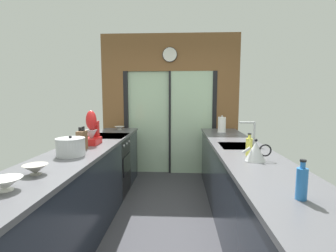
{
  "coord_description": "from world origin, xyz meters",
  "views": [
    {
      "loc": [
        0.2,
        -2.43,
        1.5
      ],
      "look_at": [
        0.03,
        1.0,
        1.1
      ],
      "focal_mm": 26.47,
      "sensor_mm": 36.0,
      "label": 1
    }
  ],
  "objects_px": {
    "mixing_bowl_near": "(5,184)",
    "mixing_bowl_mid": "(35,169)",
    "mixing_bowl_far": "(120,128)",
    "stock_pot": "(71,147)",
    "soap_bottle_near": "(302,183)",
    "oven_range": "(108,165)",
    "kettle": "(256,151)",
    "soap_bottle_far": "(249,146)",
    "knife_block": "(82,140)",
    "paper_towel_roll": "(222,125)",
    "stand_mixer": "(92,131)"
  },
  "relations": [
    {
      "from": "mixing_bowl_near",
      "to": "mixing_bowl_mid",
      "type": "relative_size",
      "value": 1.12
    },
    {
      "from": "mixing_bowl_far",
      "to": "stock_pot",
      "type": "relative_size",
      "value": 0.64
    },
    {
      "from": "mixing_bowl_near",
      "to": "soap_bottle_near",
      "type": "relative_size",
      "value": 0.87
    },
    {
      "from": "oven_range",
      "to": "kettle",
      "type": "relative_size",
      "value": 3.46
    },
    {
      "from": "oven_range",
      "to": "mixing_bowl_mid",
      "type": "distance_m",
      "value": 1.98
    },
    {
      "from": "mixing_bowl_far",
      "to": "soap_bottle_far",
      "type": "distance_m",
      "value": 2.61
    },
    {
      "from": "mixing_bowl_mid",
      "to": "soap_bottle_near",
      "type": "bearing_deg",
      "value": -11.84
    },
    {
      "from": "mixing_bowl_mid",
      "to": "soap_bottle_near",
      "type": "distance_m",
      "value": 1.82
    },
    {
      "from": "oven_range",
      "to": "mixing_bowl_near",
      "type": "bearing_deg",
      "value": -89.53
    },
    {
      "from": "oven_range",
      "to": "mixing_bowl_far",
      "type": "relative_size",
      "value": 5.1
    },
    {
      "from": "kettle",
      "to": "soap_bottle_far",
      "type": "distance_m",
      "value": 0.21
    },
    {
      "from": "mixing_bowl_mid",
      "to": "kettle",
      "type": "xyz_separation_m",
      "value": [
        1.78,
        0.49,
        0.05
      ]
    },
    {
      "from": "mixing_bowl_mid",
      "to": "mixing_bowl_far",
      "type": "relative_size",
      "value": 1.01
    },
    {
      "from": "mixing_bowl_far",
      "to": "kettle",
      "type": "bearing_deg",
      "value": -49.96
    },
    {
      "from": "oven_range",
      "to": "soap_bottle_far",
      "type": "bearing_deg",
      "value": -33.97
    },
    {
      "from": "kettle",
      "to": "soap_bottle_near",
      "type": "relative_size",
      "value": 1.14
    },
    {
      "from": "mixing_bowl_mid",
      "to": "knife_block",
      "type": "bearing_deg",
      "value": 90.0
    },
    {
      "from": "mixing_bowl_far",
      "to": "paper_towel_roll",
      "type": "distance_m",
      "value": 1.8
    },
    {
      "from": "mixing_bowl_far",
      "to": "kettle",
      "type": "xyz_separation_m",
      "value": [
        1.78,
        -2.12,
        0.06
      ]
    },
    {
      "from": "knife_block",
      "to": "soap_bottle_far",
      "type": "distance_m",
      "value": 1.79
    },
    {
      "from": "kettle",
      "to": "soap_bottle_far",
      "type": "relative_size",
      "value": 1.18
    },
    {
      "from": "stock_pot",
      "to": "stand_mixer",
      "type": "bearing_deg",
      "value": 90.0
    },
    {
      "from": "mixing_bowl_mid",
      "to": "soap_bottle_near",
      "type": "relative_size",
      "value": 0.78
    },
    {
      "from": "paper_towel_roll",
      "to": "mixing_bowl_near",
      "type": "bearing_deg",
      "value": -123.77
    },
    {
      "from": "soap_bottle_near",
      "to": "mixing_bowl_mid",
      "type": "bearing_deg",
      "value": 168.16
    },
    {
      "from": "mixing_bowl_mid",
      "to": "mixing_bowl_far",
      "type": "xyz_separation_m",
      "value": [
        0.0,
        2.61,
        -0.01
      ]
    },
    {
      "from": "soap_bottle_near",
      "to": "paper_towel_roll",
      "type": "xyz_separation_m",
      "value": [
        0.0,
        2.71,
        0.03
      ]
    },
    {
      "from": "paper_towel_roll",
      "to": "oven_range",
      "type": "bearing_deg",
      "value": -166.84
    },
    {
      "from": "knife_block",
      "to": "stock_pot",
      "type": "relative_size",
      "value": 0.93
    },
    {
      "from": "knife_block",
      "to": "paper_towel_roll",
      "type": "distance_m",
      "value": 2.29
    },
    {
      "from": "soap_bottle_near",
      "to": "paper_towel_roll",
      "type": "distance_m",
      "value": 2.71
    },
    {
      "from": "mixing_bowl_mid",
      "to": "knife_block",
      "type": "xyz_separation_m",
      "value": [
        0.0,
        0.9,
        0.07
      ]
    },
    {
      "from": "mixing_bowl_near",
      "to": "soap_bottle_far",
      "type": "relative_size",
      "value": 0.9
    },
    {
      "from": "stand_mixer",
      "to": "soap_bottle_far",
      "type": "bearing_deg",
      "value": -16.15
    },
    {
      "from": "kettle",
      "to": "soap_bottle_near",
      "type": "xyz_separation_m",
      "value": [
        -0.0,
        -0.86,
        0.01
      ]
    },
    {
      "from": "mixing_bowl_near",
      "to": "knife_block",
      "type": "distance_m",
      "value": 1.23
    },
    {
      "from": "mixing_bowl_mid",
      "to": "stand_mixer",
      "type": "distance_m",
      "value": 1.23
    },
    {
      "from": "stock_pot",
      "to": "soap_bottle_far",
      "type": "relative_size",
      "value": 1.25
    },
    {
      "from": "mixing_bowl_far",
      "to": "soap_bottle_near",
      "type": "bearing_deg",
      "value": -59.2
    },
    {
      "from": "mixing_bowl_near",
      "to": "paper_towel_roll",
      "type": "xyz_separation_m",
      "value": [
        1.78,
        2.66,
        0.08
      ]
    },
    {
      "from": "mixing_bowl_near",
      "to": "soap_bottle_far",
      "type": "xyz_separation_m",
      "value": [
        1.78,
        1.03,
        0.05
      ]
    },
    {
      "from": "soap_bottle_near",
      "to": "kettle",
      "type": "bearing_deg",
      "value": 89.87
    },
    {
      "from": "oven_range",
      "to": "mixing_bowl_mid",
      "type": "xyz_separation_m",
      "value": [
        0.02,
        -1.92,
        0.51
      ]
    },
    {
      "from": "oven_range",
      "to": "mixing_bowl_near",
      "type": "distance_m",
      "value": 2.3
    },
    {
      "from": "stand_mixer",
      "to": "oven_range",
      "type": "bearing_deg",
      "value": 91.52
    },
    {
      "from": "oven_range",
      "to": "soap_bottle_near",
      "type": "xyz_separation_m",
      "value": [
        1.8,
        -2.29,
        0.56
      ]
    },
    {
      "from": "oven_range",
      "to": "soap_bottle_far",
      "type": "relative_size",
      "value": 4.08
    },
    {
      "from": "knife_block",
      "to": "stock_pot",
      "type": "xyz_separation_m",
      "value": [
        -0.0,
        -0.29,
        -0.02
      ]
    },
    {
      "from": "kettle",
      "to": "paper_towel_roll",
      "type": "xyz_separation_m",
      "value": [
        -0.0,
        1.84,
        0.04
      ]
    },
    {
      "from": "mixing_bowl_near",
      "to": "paper_towel_roll",
      "type": "relative_size",
      "value": 0.71
    }
  ]
}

